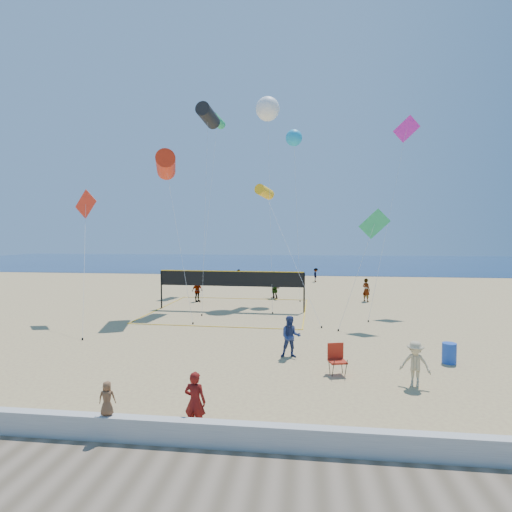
# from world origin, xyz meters

# --- Properties ---
(ground) EXTENTS (120.00, 120.00, 0.00)m
(ground) POSITION_xyz_m (0.00, 0.00, 0.00)
(ground) COLOR tan
(ground) RESTS_ON ground
(ocean) EXTENTS (140.00, 50.00, 0.03)m
(ocean) POSITION_xyz_m (0.00, 62.00, 0.01)
(ocean) COLOR #10294D
(ocean) RESTS_ON ground
(seawall) EXTENTS (32.00, 0.30, 0.60)m
(seawall) POSITION_xyz_m (0.00, -3.00, 0.30)
(seawall) COLOR silver
(seawall) RESTS_ON ground
(boardwalk) EXTENTS (32.00, 3.60, 0.03)m
(boardwalk) POSITION_xyz_m (0.00, -5.00, 0.01)
(boardwalk) COLOR #776551
(boardwalk) RESTS_ON ground
(woman) EXTENTS (0.61, 0.44, 1.55)m
(woman) POSITION_xyz_m (-0.25, -2.37, 0.78)
(woman) COLOR maroon
(woman) RESTS_ON ground
(toddler) EXTENTS (0.45, 0.34, 0.83)m
(toddler) POSITION_xyz_m (-2.27, -2.97, 1.01)
(toddler) COLOR brown
(toddler) RESTS_ON seawall
(bystander_a) EXTENTS (0.88, 0.71, 1.69)m
(bystander_a) POSITION_xyz_m (1.93, 4.12, 0.85)
(bystander_a) COLOR navy
(bystander_a) RESTS_ON ground
(bystander_b) EXTENTS (1.11, 0.88, 1.50)m
(bystander_b) POSITION_xyz_m (6.10, 1.47, 0.75)
(bystander_b) COLOR tan
(bystander_b) RESTS_ON ground
(far_person_0) EXTENTS (0.88, 1.00, 1.62)m
(far_person_0) POSITION_xyz_m (-5.48, 16.93, 0.81)
(far_person_0) COLOR gray
(far_person_0) RESTS_ON ground
(far_person_1) EXTENTS (1.43, 1.53, 1.72)m
(far_person_1) POSITION_xyz_m (0.14, 19.12, 0.86)
(far_person_1) COLOR gray
(far_person_1) RESTS_ON ground
(far_person_2) EXTENTS (0.74, 0.75, 1.74)m
(far_person_2) POSITION_xyz_m (7.08, 18.53, 0.87)
(far_person_2) COLOR gray
(far_person_2) RESTS_ON ground
(far_person_3) EXTENTS (0.83, 0.71, 1.50)m
(far_person_3) POSITION_xyz_m (-4.11, 27.83, 0.75)
(far_person_3) COLOR gray
(far_person_3) RESTS_ON ground
(far_person_4) EXTENTS (0.56, 0.95, 1.45)m
(far_person_4) POSITION_xyz_m (3.69, 30.86, 0.73)
(far_person_4) COLOR gray
(far_person_4) RESTS_ON ground
(camp_chair) EXTENTS (0.70, 0.82, 1.20)m
(camp_chair) POSITION_xyz_m (3.63, 2.35, 0.62)
(camp_chair) COLOR #AD2413
(camp_chair) RESTS_ON ground
(trash_barrel) EXTENTS (0.64, 0.64, 0.79)m
(trash_barrel) POSITION_xyz_m (8.07, 4.10, 0.39)
(trash_barrel) COLOR #1C47B6
(trash_barrel) RESTS_ON ground
(volleyball_net) EXTENTS (10.08, 9.94, 2.63)m
(volleyball_net) POSITION_xyz_m (-2.35, 13.83, 1.82)
(volleyball_net) COLOR black
(volleyball_net) RESTS_ON ground
(kite_0) EXTENTS (3.56, 4.52, 10.15)m
(kite_0) POSITION_xyz_m (-6.20, 12.44, 9.37)
(kite_0) COLOR red
(kite_0) RESTS_ON ground
(kite_1) EXTENTS (1.34, 5.93, 14.20)m
(kite_1) POSITION_xyz_m (-4.45, 16.43, 13.51)
(kite_1) COLOR black
(kite_1) RESTS_ON ground
(kite_2) EXTENTS (4.61, 9.08, 8.66)m
(kite_2) POSITION_xyz_m (-0.48, 17.44, 8.14)
(kite_2) COLOR yellow
(kite_2) RESTS_ON ground
(kite_3) EXTENTS (3.40, 5.24, 7.69)m
(kite_3) POSITION_xyz_m (-10.36, 10.27, 6.50)
(kite_3) COLOR red
(kite_3) RESTS_ON ground
(kite_4) EXTENTS (2.91, 1.84, 6.43)m
(kite_4) POSITION_xyz_m (6.17, 10.43, 5.36)
(kite_4) COLOR #2DBA68
(kite_4) RESTS_ON ground
(kite_5) EXTENTS (4.22, 5.77, 13.17)m
(kite_5) POSITION_xyz_m (9.20, 16.55, 11.59)
(kite_5) COLOR #F125B9
(kite_5) RESTS_ON ground
(kite_6) EXTENTS (2.19, 7.18, 15.57)m
(kite_6) POSITION_xyz_m (-0.41, 19.07, 14.65)
(kite_6) COLOR white
(kite_6) RESTS_ON ground
(kite_7) EXTENTS (1.41, 2.76, 13.22)m
(kite_7) POSITION_xyz_m (1.59, 19.80, 12.57)
(kite_7) COLOR #1BA6E3
(kite_7) RESTS_ON ground
(kite_8) EXTENTS (1.22, 8.73, 15.90)m
(kite_8) POSITION_xyz_m (-5.49, 24.21, 15.34)
(kite_8) COLOR #2DBA68
(kite_8) RESTS_ON ground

